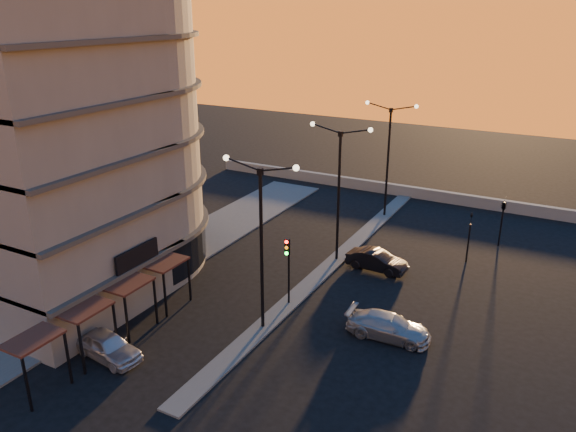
# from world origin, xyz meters

# --- Properties ---
(ground) EXTENTS (120.00, 120.00, 0.00)m
(ground) POSITION_xyz_m (0.00, 0.00, 0.00)
(ground) COLOR black
(ground) RESTS_ON ground
(sidewalk_west) EXTENTS (5.00, 40.00, 0.12)m
(sidewalk_west) POSITION_xyz_m (-10.50, 4.00, 0.06)
(sidewalk_west) COLOR #4E4E4C
(sidewalk_west) RESTS_ON ground
(median) EXTENTS (1.20, 36.00, 0.12)m
(median) POSITION_xyz_m (0.00, 10.00, 0.06)
(median) COLOR #4E4E4C
(median) RESTS_ON ground
(parapet) EXTENTS (44.00, 0.50, 1.00)m
(parapet) POSITION_xyz_m (2.00, 26.00, 0.50)
(parapet) COLOR gray
(parapet) RESTS_ON ground
(building) EXTENTS (14.35, 17.08, 25.00)m
(building) POSITION_xyz_m (-14.00, 0.03, 11.91)
(building) COLOR slate
(building) RESTS_ON ground
(streetlamp_near) EXTENTS (4.32, 0.32, 9.51)m
(streetlamp_near) POSITION_xyz_m (0.00, 0.00, 5.59)
(streetlamp_near) COLOR black
(streetlamp_near) RESTS_ON ground
(streetlamp_mid) EXTENTS (4.32, 0.32, 9.51)m
(streetlamp_mid) POSITION_xyz_m (0.00, 10.00, 5.59)
(streetlamp_mid) COLOR black
(streetlamp_mid) RESTS_ON ground
(streetlamp_far) EXTENTS (4.32, 0.32, 9.51)m
(streetlamp_far) POSITION_xyz_m (0.00, 20.00, 5.59)
(streetlamp_far) COLOR black
(streetlamp_far) RESTS_ON ground
(traffic_light_main) EXTENTS (0.28, 0.44, 4.25)m
(traffic_light_main) POSITION_xyz_m (0.00, 2.87, 2.89)
(traffic_light_main) COLOR black
(traffic_light_main) RESTS_ON ground
(signal_east_a) EXTENTS (0.13, 0.16, 3.60)m
(signal_east_a) POSITION_xyz_m (8.00, 14.00, 1.93)
(signal_east_a) COLOR black
(signal_east_a) RESTS_ON ground
(signal_east_b) EXTENTS (0.42, 1.99, 3.60)m
(signal_east_b) POSITION_xyz_m (9.50, 18.00, 3.10)
(signal_east_b) COLOR black
(signal_east_b) RESTS_ON ground
(car_hatchback) EXTENTS (4.12, 2.04, 1.35)m
(car_hatchback) POSITION_xyz_m (-5.42, -6.05, 0.67)
(car_hatchback) COLOR #B6B7BF
(car_hatchback) RESTS_ON ground
(car_sedan) EXTENTS (4.14, 1.67, 1.34)m
(car_sedan) POSITION_xyz_m (2.95, 9.88, 0.67)
(car_sedan) COLOR black
(car_sedan) RESTS_ON ground
(car_wagon) EXTENTS (4.57, 2.06, 1.30)m
(car_wagon) POSITION_xyz_m (6.34, 2.38, 0.65)
(car_wagon) COLOR #95999C
(car_wagon) RESTS_ON ground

